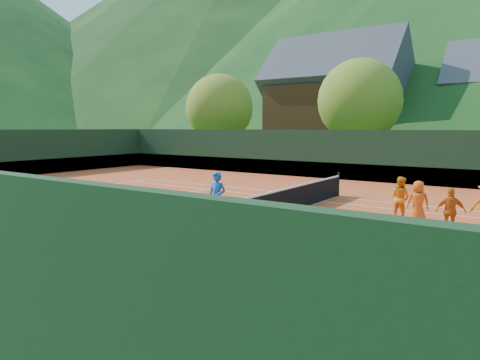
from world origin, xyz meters
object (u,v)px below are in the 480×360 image
Objects in this scene: tennis_net at (273,204)px; chalet_left at (336,103)px; coach at (217,198)px; student_b at (451,211)px; ball_hopper at (16,196)px; student_a at (400,198)px; student_c at (418,203)px.

tennis_net is 0.87× the size of chalet_left.
coach is 7.07m from student_b.
student_a is at bearing 32.91° from ball_hopper.
coach is at bearing 57.03° from student_a.
tennis_net is 12.07× the size of ball_hopper.
student_c reaches higher than tennis_net.
student_a reaches higher than student_b.
tennis_net is at bearing 48.26° from student_a.
chalet_left is at bearing -77.28° from student_b.
chalet_left is (-8.97, 31.81, 4.77)m from coach.
student_b is 1.35m from student_c.
coach is at bearing 11.73° from student_c.
student_c is (0.70, -0.51, -0.02)m from student_a.
student_a is 0.12× the size of tennis_net.
ball_hopper is at bearing -163.19° from coach.
student_a is 2.21m from student_b.
student_a is at bearing 33.45° from coach.
tennis_net reaches higher than ball_hopper.
chalet_left is at bearing -48.49° from student_a.
tennis_net is at bearing 52.02° from coach.
student_c is at bearing 158.81° from student_a.
tennis_net is (-3.65, -2.37, -0.24)m from student_a.
ball_hopper is at bearing 9.24° from student_b.
student_c is at bearing 29.53° from ball_hopper.
student_b is 5.53m from tennis_net.
student_c is 13.69m from ball_hopper.
student_a is 0.86m from student_c.
student_c is at bearing 23.20° from tennis_net.
tennis_net is 9.01m from ball_hopper.
coach is 2.12m from tennis_net.
ball_hopper is at bearing 6.90° from student_c.
student_b is (1.78, -1.32, -0.05)m from student_a.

